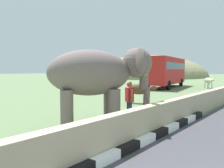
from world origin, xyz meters
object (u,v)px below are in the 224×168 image
Objects in this scene: person_handler at (129,99)px; elephant at (99,74)px; bus_red at (166,70)px; cow_mid at (209,81)px; cow_near at (139,90)px.

elephant is at bearing 161.17° from person_handler.
bus_red reaches higher than cow_mid.
cow_mid is at bearing -72.99° from bus_red.
cow_mid is (20.67, 1.76, -1.10)m from elephant.
cow_near is at bearing 17.41° from elephant.
bus_red is 4.88m from cow_mid.
elephant is 0.38× the size of bus_red.
elephant is at bearing -175.13° from cow_mid.
cow_near and cow_mid have the same top height.
person_handler is 1.00× the size of cow_mid.
elephant is 2.05× the size of cow_near.
cow_near is at bearing -161.65° from bus_red.
elephant is 20.29m from bus_red.
bus_red is at bearing 18.06° from elephant.
bus_red reaches higher than elephant.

